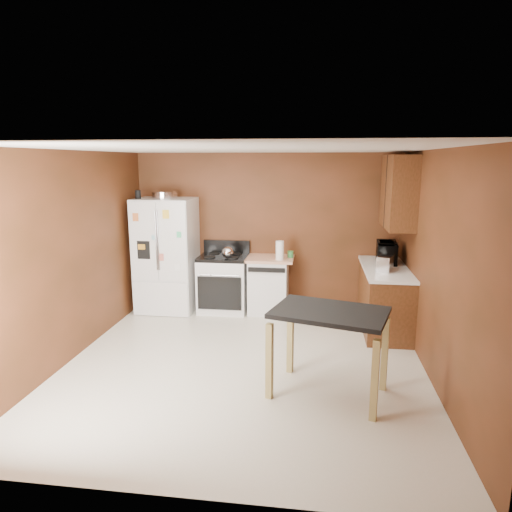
% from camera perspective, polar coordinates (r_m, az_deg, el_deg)
% --- Properties ---
extents(floor, '(4.50, 4.50, 0.00)m').
position_cam_1_polar(floor, '(5.60, -1.47, -13.28)').
color(floor, beige).
rests_on(floor, ground).
extents(ceiling, '(4.50, 4.50, 0.00)m').
position_cam_1_polar(ceiling, '(5.07, -1.62, 13.25)').
color(ceiling, white).
rests_on(ceiling, ground).
extents(wall_back, '(4.20, 0.00, 4.20)m').
position_cam_1_polar(wall_back, '(7.38, 1.24, 3.06)').
color(wall_back, brown).
rests_on(wall_back, ground).
extents(wall_front, '(4.20, 0.00, 4.20)m').
position_cam_1_polar(wall_front, '(3.08, -8.30, -9.69)').
color(wall_front, brown).
rests_on(wall_front, ground).
extents(wall_left, '(0.00, 4.50, 4.50)m').
position_cam_1_polar(wall_left, '(5.90, -22.13, -0.05)').
color(wall_left, brown).
rests_on(wall_left, ground).
extents(wall_right, '(0.00, 4.50, 4.50)m').
position_cam_1_polar(wall_right, '(5.29, 21.56, -1.29)').
color(wall_right, brown).
rests_on(wall_right, ground).
extents(roasting_pan, '(0.40, 0.40, 0.10)m').
position_cam_1_polar(roasting_pan, '(7.35, -11.36, 7.50)').
color(roasting_pan, silver).
rests_on(roasting_pan, refrigerator).
extents(pen_cup, '(0.09, 0.09, 0.13)m').
position_cam_1_polar(pen_cup, '(7.29, -14.53, 7.45)').
color(pen_cup, black).
rests_on(pen_cup, refrigerator).
extents(kettle, '(0.18, 0.18, 0.18)m').
position_cam_1_polar(kettle, '(7.04, -3.55, 0.45)').
color(kettle, silver).
rests_on(kettle, gas_range).
extents(paper_towel, '(0.15, 0.15, 0.29)m').
position_cam_1_polar(paper_towel, '(6.96, 2.99, 0.70)').
color(paper_towel, white).
rests_on(paper_towel, dishwasher).
extents(green_canister, '(0.12, 0.12, 0.10)m').
position_cam_1_polar(green_canister, '(7.15, 4.32, 0.23)').
color(green_canister, green).
rests_on(green_canister, dishwasher).
extents(toaster, '(0.26, 0.33, 0.21)m').
position_cam_1_polar(toaster, '(6.45, 15.82, -0.89)').
color(toaster, silver).
rests_on(toaster, right_cabinets).
extents(microwave, '(0.38, 0.53, 0.28)m').
position_cam_1_polar(microwave, '(6.97, 16.02, 0.33)').
color(microwave, black).
rests_on(microwave, right_cabinets).
extents(refrigerator, '(0.90, 0.80, 1.80)m').
position_cam_1_polar(refrigerator, '(7.41, -11.11, 0.13)').
color(refrigerator, white).
rests_on(refrigerator, ground).
extents(gas_range, '(0.76, 0.68, 1.10)m').
position_cam_1_polar(gas_range, '(7.33, -4.06, -3.33)').
color(gas_range, white).
rests_on(gas_range, ground).
extents(dishwasher, '(0.78, 0.63, 0.89)m').
position_cam_1_polar(dishwasher, '(7.25, 1.57, -3.55)').
color(dishwasher, white).
rests_on(dishwasher, ground).
extents(right_cabinets, '(0.63, 1.58, 2.45)m').
position_cam_1_polar(right_cabinets, '(6.72, 16.23, -1.25)').
color(right_cabinets, brown).
rests_on(right_cabinets, ground).
extents(island, '(1.27, 1.01, 0.91)m').
position_cam_1_polar(island, '(4.70, 9.15, -8.44)').
color(island, black).
rests_on(island, ground).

